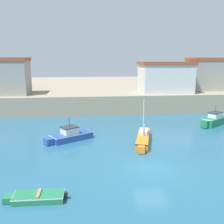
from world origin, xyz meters
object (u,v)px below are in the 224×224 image
(motorboat_blue_1, at_px, (70,135))
(harbor_shed_far_end, at_px, (10,76))
(harbor_shed_near_wharf, at_px, (165,77))
(motorboat_green_3, at_px, (215,120))
(sailboat_orange_0, at_px, (143,138))
(dinghy_green_2, at_px, (37,197))
(harbor_shed_mid_row, at_px, (207,74))

(motorboat_blue_1, bearing_deg, harbor_shed_far_end, 122.24)
(harbor_shed_near_wharf, bearing_deg, motorboat_green_3, -72.07)
(sailboat_orange_0, xyz_separation_m, harbor_shed_far_end, (-16.80, 16.58, 5.14))
(sailboat_orange_0, distance_m, motorboat_blue_1, 7.46)
(sailboat_orange_0, xyz_separation_m, harbor_shed_near_wharf, (7.20, 16.28, 4.83))
(dinghy_green_2, relative_size, harbor_shed_mid_row, 0.57)
(sailboat_orange_0, bearing_deg, motorboat_blue_1, 168.26)
(dinghy_green_2, distance_m, harbor_shed_mid_row, 37.60)
(harbor_shed_near_wharf, xyz_separation_m, harbor_shed_mid_row, (8.00, 2.26, 0.30))
(sailboat_orange_0, bearing_deg, harbor_shed_near_wharf, 66.16)
(harbor_shed_near_wharf, distance_m, harbor_shed_mid_row, 8.32)
(dinghy_green_2, distance_m, motorboat_green_3, 24.98)
(motorboat_blue_1, relative_size, harbor_shed_mid_row, 0.76)
(sailboat_orange_0, distance_m, harbor_shed_near_wharf, 18.45)
(motorboat_blue_1, distance_m, harbor_shed_mid_row, 28.67)
(dinghy_green_2, height_order, harbor_shed_near_wharf, harbor_shed_near_wharf)
(dinghy_green_2, height_order, harbor_shed_mid_row, harbor_shed_mid_row)
(motorboat_green_3, bearing_deg, harbor_shed_near_wharf, 107.93)
(sailboat_orange_0, height_order, dinghy_green_2, sailboat_orange_0)
(motorboat_blue_1, distance_m, harbor_shed_far_end, 18.52)
(sailboat_orange_0, height_order, motorboat_blue_1, sailboat_orange_0)
(sailboat_orange_0, xyz_separation_m, harbor_shed_mid_row, (15.20, 18.54, 5.14))
(harbor_shed_near_wharf, bearing_deg, harbor_shed_mid_row, 15.77)
(harbor_shed_near_wharf, bearing_deg, harbor_shed_far_end, 179.30)
(harbor_shed_far_end, bearing_deg, motorboat_blue_1, -57.76)
(motorboat_blue_1, bearing_deg, motorboat_green_3, 13.86)
(motorboat_blue_1, bearing_deg, harbor_shed_near_wharf, 45.53)
(motorboat_blue_1, relative_size, motorboat_green_3, 1.02)
(dinghy_green_2, relative_size, harbor_shed_far_end, 0.65)
(dinghy_green_2, xyz_separation_m, motorboat_green_3, (19.25, 15.91, 0.40))
(motorboat_blue_1, distance_m, motorboat_green_3, 18.39)
(harbor_shed_near_wharf, bearing_deg, dinghy_green_2, -121.17)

